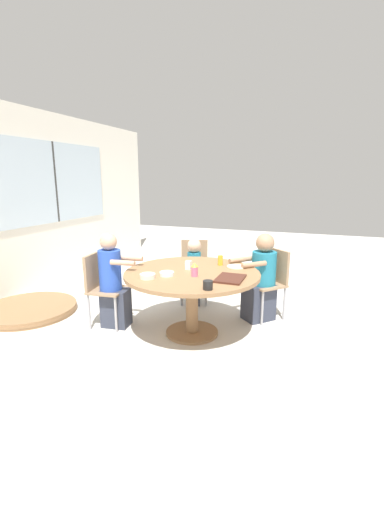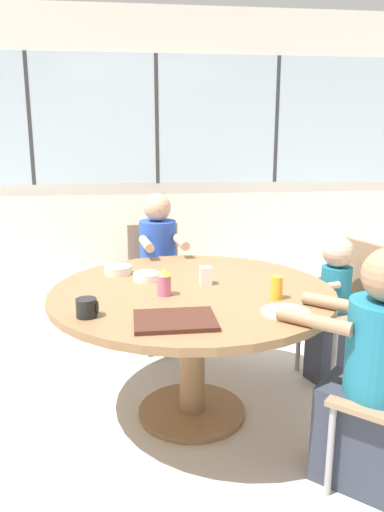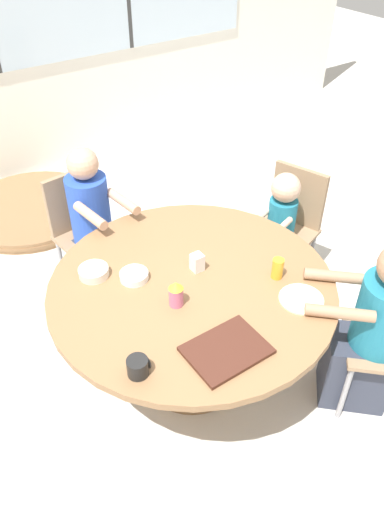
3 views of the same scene
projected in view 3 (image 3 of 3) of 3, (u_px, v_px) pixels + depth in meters
ground_plane at (192, 372)px, 3.06m from camera, size 16.00×16.00×0.00m
dining_table at (192, 301)px, 2.68m from camera, size 1.50×1.50×0.74m
chair_for_man_blue_shirt at (82, 224)px, 3.39m from camera, size 0.45×0.45×0.88m
chair_for_toddler at (290, 219)px, 3.43m from camera, size 0.51×0.51×0.88m
person_woman_green_shirt at (371, 335)px, 2.63m from camera, size 0.60×0.59×1.10m
person_man_blue_shirt at (95, 234)px, 3.29m from camera, size 0.33×0.51×1.13m
person_toddler at (278, 237)px, 3.38m from camera, size 0.38×0.29×0.93m
food_tray_dark at (226, 350)px, 2.23m from camera, size 0.36×0.27×0.02m
coffee_mug at (138, 367)px, 2.12m from camera, size 0.10×0.09×0.09m
sippy_cup at (176, 293)px, 2.43m from camera, size 0.08×0.08×0.14m
juice_glass at (278, 268)px, 2.60m from camera, size 0.06×0.06×0.12m
milk_carton_small at (197, 262)px, 2.65m from camera, size 0.06×0.06×0.10m
bowl_white_shallow at (134, 276)px, 2.61m from camera, size 0.15×0.15×0.04m
bowl_cereal at (94, 272)px, 2.63m from camera, size 0.16×0.16×0.05m
plate_tortillas at (301, 299)px, 2.50m from camera, size 0.22×0.22×0.01m
folded_table_stack at (32, 209)px, 4.40m from camera, size 1.21×1.21×0.09m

